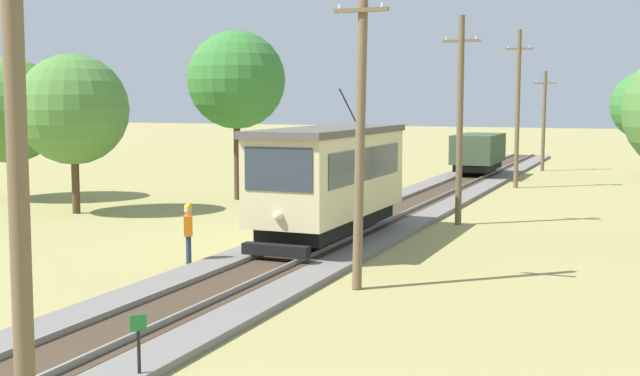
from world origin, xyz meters
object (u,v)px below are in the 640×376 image
red_tram (330,177)px  track_worker (188,231)px  tree_left_near (8,110)px  tree_right_near (236,80)px  utility_pole_foreground (17,160)px  tree_right_far (73,110)px  utility_pole_near_tram (360,128)px  freight_car (478,152)px  trackside_signal_marker (139,345)px  utility_pole_distant (544,120)px  utility_pole_far (518,108)px  utility_pole_mid (460,119)px

red_tram → track_worker: red_tram is taller
tree_left_near → tree_right_near: (9.94, 4.03, 1.40)m
utility_pole_foreground → tree_right_far: utility_pole_foreground is taller
utility_pole_foreground → utility_pole_near_tram: size_ratio=1.01×
red_tram → tree_right_near: tree_right_near is taller
freight_car → trackside_signal_marker: (1.93, -37.89, -0.89)m
utility_pole_distant → utility_pole_far: bearing=-90.0°
red_tram → trackside_signal_marker: size_ratio=7.24×
freight_car → tree_left_near: (-18.33, -19.03, 2.66)m
utility_pole_foreground → tree_right_near: bearing=113.1°
utility_pole_mid → utility_pole_far: bearing=90.0°
utility_pole_mid → tree_right_far: (-15.39, -3.00, 0.30)m
utility_pole_foreground → utility_pole_far: 36.79m
track_worker → tree_left_near: size_ratio=0.27×
utility_pole_near_tram → utility_pole_mid: 11.18m
utility_pole_far → tree_left_near: bearing=-146.5°
trackside_signal_marker → track_worker: 9.80m
trackside_signal_marker → tree_right_near: (-10.33, 22.89, 4.95)m
utility_pole_foreground → trackside_signal_marker: size_ratio=6.70×
red_tram → tree_right_far: bearing=168.3°
red_tram → utility_pole_far: 19.77m
red_tram → tree_left_near: tree_left_near is taller
red_tram → tree_right_near: 12.99m
utility_pole_near_tram → utility_pole_mid: utility_pole_near_tram is taller
freight_car → utility_pole_mid: utility_pole_mid is taller
red_tram → trackside_signal_marker: (1.93, -13.58, -1.53)m
tree_right_near → tree_right_far: 7.93m
track_worker → freight_car: bearing=54.9°
utility_pole_foreground → utility_pole_near_tram: utility_pole_foreground is taller
utility_pole_distant → tree_right_far: tree_right_far is taller
red_tram → tree_left_near: size_ratio=1.27×
trackside_signal_marker → freight_car: bearing=92.9°
utility_pole_foreground → tree_right_near: (-11.40, 26.67, 1.57)m
freight_car → trackside_signal_marker: freight_car is taller
utility_pole_foreground → utility_pole_mid: utility_pole_foreground is taller
tree_right_near → tree_right_far: (-3.98, -6.73, -1.31)m
utility_pole_near_tram → tree_right_far: bearing=152.0°
freight_car → tree_right_near: size_ratio=0.66×
tree_right_far → tree_left_near: bearing=155.6°
utility_pole_foreground → utility_pole_near_tram: bearing=90.0°
trackside_signal_marker → tree_left_near: (-20.27, 18.86, 3.55)m
utility_pole_mid → utility_pole_foreground: bearing=-90.0°
freight_car → utility_pole_foreground: utility_pole_foreground is taller
utility_pole_mid → track_worker: size_ratio=4.38×
red_tram → freight_car: 24.32m
track_worker → tree_left_near: bearing=117.3°
track_worker → utility_pole_near_tram: bearing=-38.4°
tree_right_far → red_tram: bearing=-11.7°
utility_pole_foreground → track_worker: size_ratio=4.43×
trackside_signal_marker → tree_right_far: 21.89m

